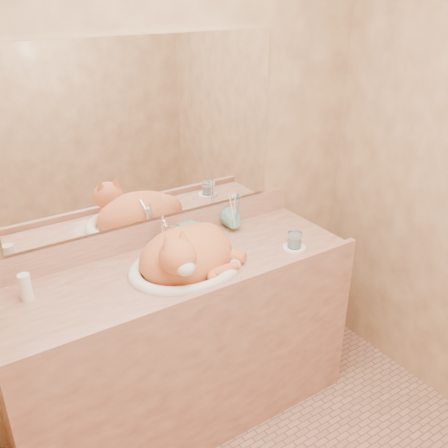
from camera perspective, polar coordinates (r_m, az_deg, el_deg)
wall_back at (r=2.26m, az=-8.90°, el=6.83°), size 2.40×0.02×2.50m
vanity_counter at (r=2.44m, az=-4.77°, el=-13.62°), size 1.60×0.55×0.85m
mirror at (r=2.21m, az=-9.01°, el=10.18°), size 1.30×0.02×0.80m
sink_basin at (r=2.15m, az=-4.45°, el=-3.28°), size 0.58×0.52×0.16m
faucet at (r=2.30m, az=-6.79°, el=-1.15°), size 0.06×0.13×0.17m
cat at (r=2.16m, az=-4.26°, el=-3.24°), size 0.48×0.41×0.24m
soap_dispenser at (r=2.37m, az=-2.77°, el=-0.13°), size 0.10×0.10×0.18m
toothbrush_cup at (r=2.47m, az=1.27°, el=-0.03°), size 0.13×0.13×0.10m
toothbrushes at (r=2.43m, az=1.29°, el=1.65°), size 0.04×0.04×0.22m
saucer at (r=2.36m, az=8.01°, el=-2.69°), size 0.11×0.11×0.01m
water_glass at (r=2.34m, az=8.08°, el=-1.77°), size 0.06×0.06×0.08m
lotion_bottle at (r=2.10m, az=-21.74°, el=-6.74°), size 0.05×0.05×0.11m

